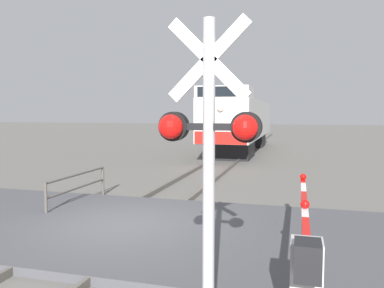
{
  "coord_description": "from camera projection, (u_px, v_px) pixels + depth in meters",
  "views": [
    {
      "loc": [
        3.82,
        -7.85,
        2.7
      ],
      "look_at": [
        0.86,
        2.86,
        1.78
      ],
      "focal_mm": 35.99,
      "sensor_mm": 36.0,
      "label": 1
    }
  ],
  "objects": [
    {
      "name": "ground_plane",
      "position": [
        123.0,
        231.0,
        8.78
      ],
      "size": [
        160.0,
        160.0,
        0.0
      ],
      "primitive_type": "plane",
      "color": "#605E59"
    },
    {
      "name": "rail_track_left",
      "position": [
        94.0,
        225.0,
        8.96
      ],
      "size": [
        0.08,
        80.0,
        0.15
      ],
      "primitive_type": "cube",
      "color": "#59544C",
      "rests_on": "ground_plane"
    },
    {
      "name": "rail_track_right",
      "position": [
        152.0,
        230.0,
        8.58
      ],
      "size": [
        0.08,
        80.0,
        0.15
      ],
      "primitive_type": "cube",
      "color": "#59544C",
      "rests_on": "ground_plane"
    },
    {
      "name": "road_surface",
      "position": [
        123.0,
        227.0,
        8.77
      ],
      "size": [
        36.0,
        5.41,
        0.16
      ],
      "primitive_type": "cube",
      "color": "#47474C",
      "rests_on": "ground_plane"
    },
    {
      "name": "locomotive",
      "position": [
        241.0,
        121.0,
        26.38
      ],
      "size": [
        2.86,
        14.93,
        4.07
      ],
      "color": "black",
      "rests_on": "ground_plane"
    },
    {
      "name": "crossing_signal",
      "position": [
        208.0,
        147.0,
        4.33
      ],
      "size": [
        1.18,
        0.33,
        3.76
      ],
      "color": "#ADADB2",
      "rests_on": "ground_plane"
    },
    {
      "name": "crossing_gate",
      "position": [
        305.0,
        256.0,
        4.99
      ],
      "size": [
        0.36,
        5.35,
        1.36
      ],
      "color": "silver",
      "rests_on": "ground_plane"
    },
    {
      "name": "guard_railing",
      "position": [
        78.0,
        184.0,
        11.12
      ],
      "size": [
        0.08,
        3.03,
        0.95
      ],
      "color": "#4C4742",
      "rests_on": "ground_plane"
    }
  ]
}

